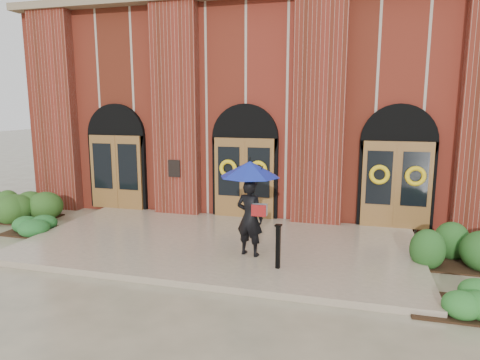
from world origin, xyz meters
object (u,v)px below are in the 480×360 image
(man_with_umbrella, at_px, (250,190))
(hedge_wall_right, at_px, (451,245))
(metal_post, at_px, (278,245))
(hedge_wall_left, at_px, (2,205))

(man_with_umbrella, bearing_deg, hedge_wall_right, -153.27)
(man_with_umbrella, xyz_separation_m, metal_post, (0.79, -0.66, -1.05))
(hedge_wall_left, xyz_separation_m, hedge_wall_right, (13.41, -0.61, 0.01))
(metal_post, distance_m, hedge_wall_left, 9.92)
(man_with_umbrella, height_order, metal_post, man_with_umbrella)
(hedge_wall_right, bearing_deg, hedge_wall_left, 177.40)
(man_with_umbrella, height_order, hedge_wall_left, man_with_umbrella)
(metal_post, xyz_separation_m, hedge_wall_right, (3.78, 1.78, -0.24))
(hedge_wall_left, distance_m, hedge_wall_right, 13.42)
(man_with_umbrella, distance_m, hedge_wall_left, 9.10)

